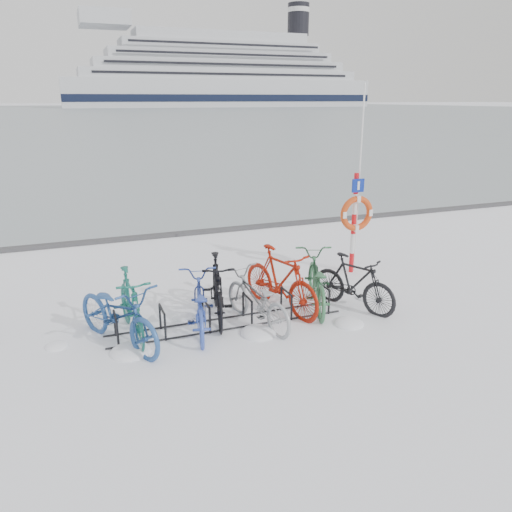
% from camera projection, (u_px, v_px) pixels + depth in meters
% --- Properties ---
extents(ground, '(900.00, 900.00, 0.00)m').
position_uv_depth(ground, '(227.00, 324.00, 8.39)').
color(ground, white).
rests_on(ground, ground).
extents(ice_sheet, '(400.00, 298.00, 0.02)m').
position_uv_depth(ice_sheet, '(69.00, 111.00, 146.68)').
color(ice_sheet, '#95A1A8').
rests_on(ice_sheet, ground).
extents(quay_edge, '(400.00, 0.25, 0.10)m').
position_uv_depth(quay_edge, '(162.00, 235.00, 13.64)').
color(quay_edge, '#3F3F42').
rests_on(quay_edge, ground).
extents(bike_rack, '(4.00, 0.48, 0.46)m').
position_uv_depth(bike_rack, '(227.00, 314.00, 8.33)').
color(bike_rack, black).
rests_on(bike_rack, ground).
extents(lifebuoy_station, '(0.76, 0.22, 3.92)m').
position_uv_depth(lifebuoy_station, '(356.00, 214.00, 10.48)').
color(lifebuoy_station, red).
rests_on(lifebuoy_station, ground).
extents(cruise_ferry, '(135.64, 25.59, 44.57)m').
position_uv_depth(cruise_ferry, '(220.00, 78.00, 220.77)').
color(cruise_ferry, silver).
rests_on(cruise_ferry, ground).
extents(bike_0, '(1.57, 2.14, 1.07)m').
position_uv_depth(bike_0, '(118.00, 312.00, 7.56)').
color(bike_0, '#274E8E').
rests_on(bike_0, ground).
extents(bike_1, '(0.62, 1.84, 1.09)m').
position_uv_depth(bike_1, '(131.00, 303.00, 7.88)').
color(bike_1, '#1B6659').
rests_on(bike_1, ground).
extents(bike_2, '(1.00, 1.90, 0.95)m').
position_uv_depth(bike_2, '(199.00, 302.00, 8.08)').
color(bike_2, '#324CB0').
rests_on(bike_2, ground).
extents(bike_3, '(0.90, 1.92, 1.11)m').
position_uv_depth(bike_3, '(217.00, 287.00, 8.51)').
color(bike_3, black).
rests_on(bike_3, ground).
extents(bike_4, '(1.04, 1.89, 0.94)m').
position_uv_depth(bike_4, '(257.00, 298.00, 8.28)').
color(bike_4, '#979A9E').
rests_on(bike_4, ground).
extents(bike_5, '(1.10, 2.03, 1.17)m').
position_uv_depth(bike_5, '(280.00, 279.00, 8.80)').
color(bike_5, '#9E1A09').
rests_on(bike_5, ground).
extents(bike_6, '(1.29, 2.05, 1.01)m').
position_uv_depth(bike_6, '(316.00, 279.00, 9.01)').
color(bike_6, '#336C44').
rests_on(bike_6, ground).
extents(bike_7, '(1.18, 1.73, 1.02)m').
position_uv_depth(bike_7, '(354.00, 281.00, 8.91)').
color(bike_7, black).
rests_on(bike_7, ground).
extents(snow_drifts, '(5.87, 1.99, 0.22)m').
position_uv_depth(snow_drifts, '(239.00, 326.00, 8.31)').
color(snow_drifts, white).
rests_on(snow_drifts, ground).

